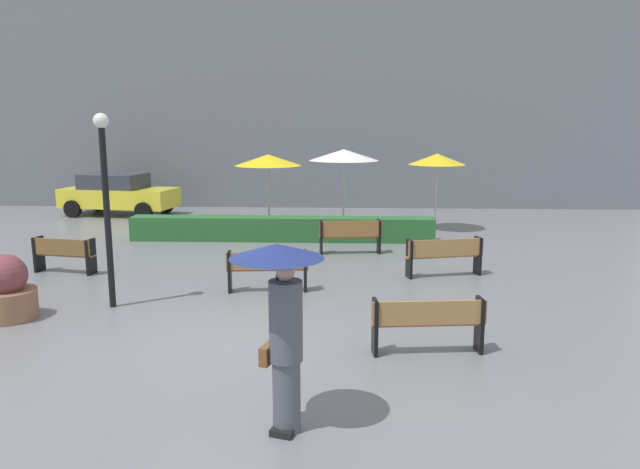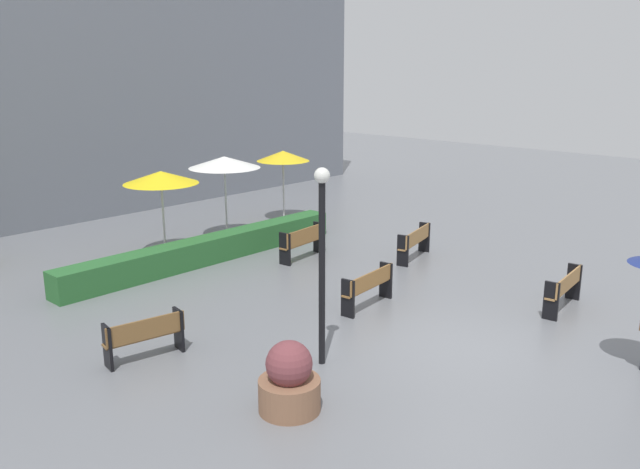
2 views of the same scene
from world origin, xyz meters
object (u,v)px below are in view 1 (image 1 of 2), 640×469
(bench_back_row, at_px, (350,234))
(lamp_post, at_px, (105,190))
(planter_pot, at_px, (7,291))
(bench_mid_center, at_px, (267,267))
(patio_umbrella_yellow, at_px, (268,160))
(patio_umbrella_white, at_px, (344,155))
(bench_near_right, at_px, (428,321))
(bench_far_left, at_px, (63,253))
(parked_car, at_px, (118,194))
(pedestrian_with_umbrella, at_px, (282,309))
(patio_umbrella_yellow_far, at_px, (437,159))
(bench_far_right, at_px, (445,254))

(bench_back_row, height_order, lamp_post, lamp_post)
(planter_pot, bearing_deg, bench_mid_center, 23.64)
(lamp_post, distance_m, patio_umbrella_yellow, 8.21)
(patio_umbrella_yellow, height_order, patio_umbrella_white, patio_umbrella_white)
(bench_near_right, height_order, patio_umbrella_yellow, patio_umbrella_yellow)
(bench_far_left, xyz_separation_m, bench_back_row, (6.71, 2.41, 0.05))
(bench_far_left, distance_m, parked_car, 9.11)
(bench_near_right, xyz_separation_m, patio_umbrella_white, (-1.34, 10.23, 1.94))
(pedestrian_with_umbrella, distance_m, parked_car, 17.81)
(pedestrian_with_umbrella, relative_size, parked_car, 0.49)
(pedestrian_with_umbrella, bearing_deg, bench_back_row, 85.00)
(bench_near_right, distance_m, pedestrian_with_umbrella, 3.24)
(bench_mid_center, relative_size, patio_umbrella_yellow, 0.69)
(pedestrian_with_umbrella, bearing_deg, bench_far_left, 129.76)
(planter_pot, relative_size, patio_umbrella_yellow_far, 0.47)
(bench_near_right, distance_m, patio_umbrella_yellow_far, 11.02)
(bench_back_row, distance_m, patio_umbrella_white, 3.70)
(bench_mid_center, bearing_deg, pedestrian_with_umbrella, -80.91)
(pedestrian_with_umbrella, height_order, lamp_post, lamp_post)
(bench_back_row, bearing_deg, bench_near_right, -80.85)
(patio_umbrella_white, distance_m, parked_car, 9.31)
(patio_umbrella_white, bearing_deg, bench_far_left, -139.50)
(bench_far_left, bearing_deg, lamp_post, -49.92)
(pedestrian_with_umbrella, distance_m, patio_umbrella_yellow_far, 13.66)
(bench_back_row, xyz_separation_m, bench_mid_center, (-1.74, -3.76, -0.01))
(patio_umbrella_white, xyz_separation_m, parked_car, (-8.54, 3.31, -1.65))
(bench_near_right, height_order, parked_car, parked_car)
(bench_back_row, xyz_separation_m, parked_car, (-8.74, 6.47, 0.28))
(bench_near_right, distance_m, patio_umbrella_white, 10.49)
(bench_near_right, relative_size, patio_umbrella_white, 0.66)
(planter_pot, height_order, patio_umbrella_yellow, patio_umbrella_yellow)
(bench_near_right, height_order, planter_pot, planter_pot)
(patio_umbrella_yellow_far, bearing_deg, patio_umbrella_white, -170.14)
(bench_near_right, bearing_deg, patio_umbrella_yellow, 110.17)
(bench_far_left, height_order, lamp_post, lamp_post)
(bench_near_right, height_order, bench_back_row, bench_back_row)
(bench_far_right, bearing_deg, patio_umbrella_white, 113.13)
(bench_near_right, distance_m, bench_mid_center, 4.39)
(bench_back_row, distance_m, patio_umbrella_yellow_far, 4.94)
(lamp_post, relative_size, parked_car, 0.83)
(lamp_post, bearing_deg, bench_far_right, 21.17)
(bench_back_row, distance_m, lamp_post, 6.95)
(bench_far_right, height_order, patio_umbrella_white, patio_umbrella_white)
(bench_far_left, distance_m, bench_mid_center, 5.15)
(patio_umbrella_white, bearing_deg, bench_far_right, -66.87)
(bench_back_row, relative_size, parked_car, 0.39)
(bench_far_right, relative_size, lamp_post, 0.49)
(patio_umbrella_yellow, distance_m, patio_umbrella_white, 2.38)
(pedestrian_with_umbrella, bearing_deg, parked_car, 116.40)
(bench_far_right, relative_size, patio_umbrella_yellow, 0.72)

